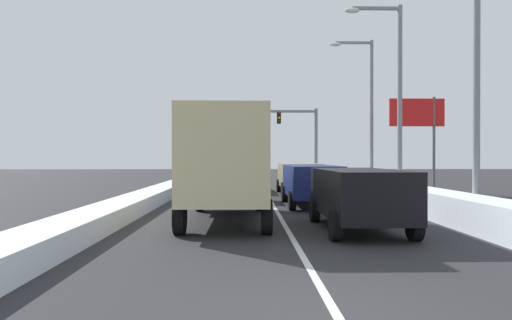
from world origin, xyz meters
The scene contains 15 objects.
ground_plane centered at (0.00, 13.78, 0.00)m, with size 120.00×120.00×0.00m, color #28282B.
lane_stripe_between_right_lane_and_center_lane centered at (0.00, 17.22, 0.00)m, with size 0.14×37.89×0.01m, color silver.
snow_bank_right_shoulder centered at (5.30, 17.22, 0.44)m, with size 1.35×37.89×0.88m, color silver.
snow_bank_left_shoulder centered at (-5.30, 17.22, 0.28)m, with size 1.27×37.89×0.56m, color silver.
suv_black_right_lane_nearest centered at (1.94, 7.02, 1.02)m, with size 2.16×4.90×1.67m.
suv_navy_right_lane_second centered at (1.55, 13.54, 1.02)m, with size 2.16×4.90×1.67m.
suv_tan_right_lane_third centered at (1.72, 19.55, 1.02)m, with size 2.16×4.90×1.67m.
box_truck_center_lane_nearest centered at (-1.74, 8.77, 1.90)m, with size 2.53×7.20×3.36m.
sedan_charcoal_center_lane_second centered at (-1.74, 15.97, 0.76)m, with size 2.00×4.50×1.51m.
suv_green_center_lane_third centered at (-1.94, 22.15, 1.02)m, with size 2.16×4.90×1.67m.
traffic_light_gantry centered at (2.57, 34.43, 4.50)m, with size 7.54×0.47×6.20m.
street_lamp_right_near centered at (5.67, 8.61, 5.22)m, with size 2.66×0.36×8.80m.
street_lamp_right_mid centered at (5.56, 15.50, 5.30)m, with size 2.66×0.36×8.95m.
street_lamp_right_far centered at (6.12, 22.39, 5.36)m, with size 2.66×0.36×9.07m.
roadside_sign_right centered at (8.74, 21.12, 4.02)m, with size 3.20×0.16×5.50m.
Camera 1 is at (-1.16, -5.84, 2.01)m, focal length 33.02 mm.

